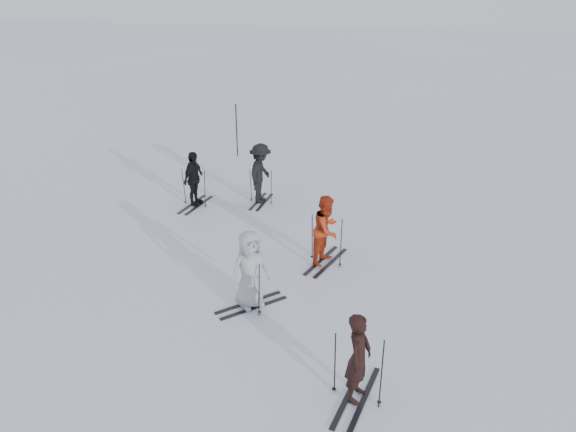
% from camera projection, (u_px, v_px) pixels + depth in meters
% --- Properties ---
extents(ground, '(120.00, 120.00, 0.00)m').
position_uv_depth(ground, '(279.00, 269.00, 13.97)').
color(ground, silver).
rests_on(ground, ground).
extents(skier_near_dark, '(0.50, 0.67, 1.67)m').
position_uv_depth(skier_near_dark, '(358.00, 359.00, 9.44)').
color(skier_near_dark, black).
rests_on(skier_near_dark, ground).
extents(skier_red, '(0.90, 1.03, 1.78)m').
position_uv_depth(skier_red, '(327.00, 231.00, 13.91)').
color(skier_red, '#AE3013').
rests_on(skier_red, ground).
extents(skier_grey, '(1.02, 1.02, 1.78)m').
position_uv_depth(skier_grey, '(250.00, 271.00, 12.08)').
color(skier_grey, '#A0A3A9').
rests_on(skier_grey, ground).
extents(skier_uphill_left, '(0.57, 1.06, 1.72)m').
position_uv_depth(skier_uphill_left, '(194.00, 180.00, 17.33)').
color(skier_uphill_left, black).
rests_on(skier_uphill_left, ground).
extents(skier_uphill_far, '(0.79, 1.27, 1.89)m').
position_uv_depth(skier_uphill_far, '(261.00, 174.00, 17.53)').
color(skier_uphill_far, black).
rests_on(skier_uphill_far, ground).
extents(skis_near_dark, '(1.98, 1.29, 1.34)m').
position_uv_depth(skis_near_dark, '(358.00, 367.00, 9.51)').
color(skis_near_dark, black).
rests_on(skis_near_dark, ground).
extents(skis_red, '(2.00, 1.45, 1.31)m').
position_uv_depth(skis_red, '(326.00, 239.00, 14.01)').
color(skis_red, black).
rests_on(skis_red, ground).
extents(skis_grey, '(1.85, 1.84, 1.24)m').
position_uv_depth(skis_grey, '(250.00, 281.00, 12.19)').
color(skis_grey, black).
rests_on(skis_grey, ground).
extents(skis_uphill_left, '(1.79, 1.13, 1.22)m').
position_uv_depth(skis_uphill_left, '(194.00, 187.00, 17.43)').
color(skis_uphill_left, black).
rests_on(skis_uphill_left, ground).
extents(skis_uphill_far, '(1.59, 0.92, 1.12)m').
position_uv_depth(skis_uphill_far, '(261.00, 186.00, 17.68)').
color(skis_uphill_far, black).
rests_on(skis_uphill_far, ground).
extents(piste_marker, '(0.06, 0.06, 2.08)m').
position_uv_depth(piste_marker, '(237.00, 130.00, 21.87)').
color(piste_marker, black).
rests_on(piste_marker, ground).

